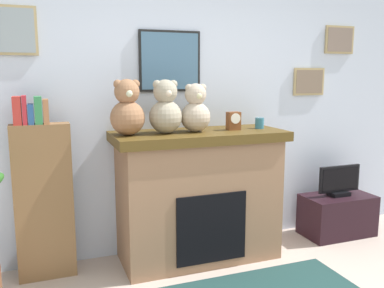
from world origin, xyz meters
TOP-DOWN VIEW (x-y plane):
  - back_wall at (0.00, 2.00)m, footprint 5.20×0.15m
  - fireplace at (0.10, 1.64)m, footprint 1.47×0.65m
  - bookshelf at (-1.18, 1.74)m, footprint 0.44×0.16m
  - tv_stand at (1.61, 1.64)m, footprint 0.71×0.40m
  - television at (1.61, 1.64)m, footprint 0.47×0.14m
  - candle_jar at (0.67, 1.63)m, footprint 0.08×0.08m
  - mantel_clock at (0.41, 1.63)m, footprint 0.11×0.08m
  - teddy_bear_tan at (-0.52, 1.63)m, footprint 0.28×0.28m
  - teddy_bear_brown at (-0.20, 1.63)m, footprint 0.27×0.27m
  - teddy_bear_grey at (0.06, 1.63)m, footprint 0.25×0.25m

SIDE VIEW (x-z plane):
  - tv_stand at x=1.61m, z-range 0.00..0.41m
  - television at x=1.61m, z-range 0.40..0.70m
  - fireplace at x=0.10m, z-range 0.01..1.14m
  - bookshelf at x=-1.18m, z-range -0.06..1.40m
  - candle_jar at x=0.67m, z-range 1.13..1.23m
  - mantel_clock at x=0.41m, z-range 1.14..1.29m
  - back_wall at x=0.00m, z-range 0.00..2.60m
  - teddy_bear_grey at x=0.06m, z-range 1.11..1.52m
  - teddy_bear_brown at x=-0.20m, z-range 1.11..1.55m
  - teddy_bear_tan at x=-0.52m, z-range 1.11..1.56m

